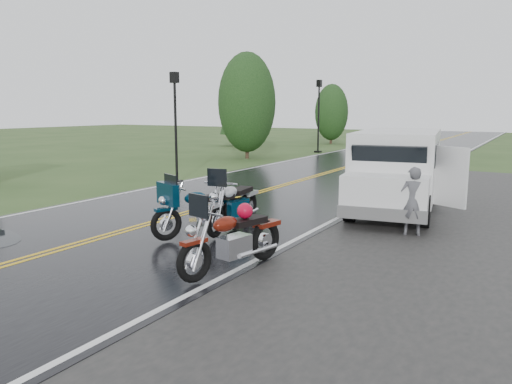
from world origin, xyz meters
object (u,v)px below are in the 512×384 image
(van_white, at_px, (351,178))
(motorcycle_teal, at_px, (166,211))
(person_at_van, at_px, (413,202))
(lamp_post_far_left, at_px, (319,116))
(motorcycle_red, at_px, (194,244))
(motorcycle_silver, at_px, (215,207))
(lamp_post_near_left, at_px, (176,128))

(van_white, bearing_deg, motorcycle_teal, -133.32)
(person_at_van, relative_size, lamp_post_far_left, 0.33)
(motorcycle_red, distance_m, van_white, 5.70)
(motorcycle_silver, height_order, person_at_van, person_at_van)
(motorcycle_teal, distance_m, person_at_van, 5.43)
(motorcycle_silver, height_order, lamp_post_near_left, lamp_post_near_left)
(motorcycle_teal, height_order, van_white, van_white)
(lamp_post_near_left, bearing_deg, motorcycle_red, -49.45)
(motorcycle_red, relative_size, lamp_post_far_left, 0.50)
(lamp_post_near_left, bearing_deg, motorcycle_teal, -52.24)
(van_white, xyz_separation_m, person_at_van, (1.66, -0.62, -0.37))
(motorcycle_silver, bearing_deg, person_at_van, 27.60)
(person_at_van, bearing_deg, motorcycle_teal, 16.76)
(motorcycle_teal, relative_size, motorcycle_silver, 0.96)
(person_at_van, height_order, lamp_post_near_left, lamp_post_near_left)
(motorcycle_teal, relative_size, person_at_van, 1.56)
(lamp_post_near_left, bearing_deg, van_white, -21.31)
(van_white, distance_m, lamp_post_far_left, 20.57)
(lamp_post_far_left, bearing_deg, person_at_van, -61.24)
(lamp_post_far_left, bearing_deg, lamp_post_near_left, -87.41)
(motorcycle_silver, relative_size, lamp_post_near_left, 0.59)
(motorcycle_teal, distance_m, lamp_post_far_left, 23.30)
(lamp_post_far_left, bearing_deg, motorcycle_teal, -74.62)
(van_white, distance_m, person_at_van, 1.81)
(motorcycle_red, bearing_deg, lamp_post_far_left, 120.40)
(van_white, height_order, lamp_post_far_left, lamp_post_far_left)
(motorcycle_teal, bearing_deg, van_white, 78.87)
(van_white, bearing_deg, person_at_van, -29.26)
(motorcycle_red, xyz_separation_m, motorcycle_teal, (-2.09, 1.77, 0.01))
(motorcycle_teal, height_order, person_at_van, person_at_van)
(lamp_post_near_left, xyz_separation_m, lamp_post_far_left, (-0.69, 15.35, 0.24))
(van_white, distance_m, lamp_post_near_left, 8.81)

